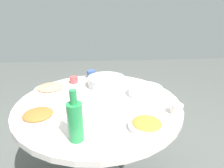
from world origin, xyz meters
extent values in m
cylinder|color=#99999E|center=(0.00, 0.00, 0.37)|extent=(0.13, 0.13, 0.67)
cylinder|color=beige|center=(0.00, 0.00, 0.72)|extent=(1.13, 1.13, 0.04)
cylinder|color=#B2B5BA|center=(0.27, -0.07, 0.78)|extent=(0.31, 0.31, 0.08)
ellipsoid|color=white|center=(0.27, -0.07, 0.78)|extent=(0.26, 0.26, 0.08)
cube|color=white|center=(0.19, -0.03, 0.82)|extent=(0.11, 0.16, 0.01)
cylinder|color=white|center=(0.06, -0.35, 0.77)|extent=(0.25, 0.25, 0.06)
cylinder|color=#301E0D|center=(0.06, -0.35, 0.77)|extent=(0.22, 0.22, 0.05)
cylinder|color=silver|center=(0.06, -0.35, 0.79)|extent=(0.27, 0.06, 0.01)
cylinder|color=silver|center=(-0.21, 0.35, 0.75)|extent=(0.24, 0.24, 0.02)
ellipsoid|color=#A66129|center=(-0.21, 0.35, 0.77)|extent=(0.17, 0.17, 0.04)
cylinder|color=silver|center=(-0.34, -0.25, 0.75)|extent=(0.21, 0.21, 0.03)
ellipsoid|color=#A4782E|center=(-0.34, -0.25, 0.77)|extent=(0.16, 0.16, 0.03)
cylinder|color=silver|center=(0.21, 0.38, 0.75)|extent=(0.25, 0.25, 0.02)
ellipsoid|color=tan|center=(0.21, 0.38, 0.76)|extent=(0.20, 0.20, 0.03)
cylinder|color=#278847|center=(-0.41, 0.11, 0.84)|extent=(0.07, 0.07, 0.19)
cylinder|color=#278847|center=(-0.41, 0.11, 0.97)|extent=(0.03, 0.03, 0.07)
cylinder|color=#365291|center=(0.49, 0.07, 0.77)|extent=(0.08, 0.08, 0.07)
cylinder|color=#BE4446|center=(0.36, 0.21, 0.77)|extent=(0.07, 0.07, 0.06)
cylinder|color=silver|center=(-0.21, -0.47, 0.77)|extent=(0.07, 0.07, 0.06)
camera|label=1|loc=(-1.16, 0.00, 1.32)|focal=29.26mm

